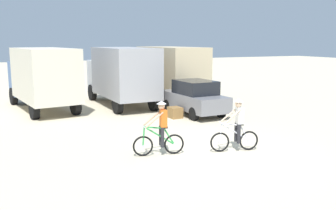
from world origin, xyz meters
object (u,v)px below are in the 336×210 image
box_truck_grey_hauler (121,73)px  supply_crate (175,113)px  box_truck_cream_rv (42,76)px  box_truck_tan_camper (167,71)px  sedan_parked (194,97)px  cyclist_orange_shirt (160,130)px  cyclist_cowboy_hat (236,127)px

box_truck_grey_hauler → supply_crate: (1.31, -4.47, -1.61)m
box_truck_cream_rv → box_truck_grey_hauler: 4.34m
box_truck_tan_camper → sedan_parked: box_truck_tan_camper is taller
box_truck_grey_hauler → box_truck_tan_camper: (3.19, 0.66, 0.00)m
box_truck_grey_hauler → sedan_parked: 4.92m
cyclist_orange_shirt → box_truck_cream_rv: bearing=104.3°
box_truck_grey_hauler → cyclist_cowboy_hat: (0.82, -10.38, -1.03)m
box_truck_cream_rv → box_truck_tan_camper: bearing=1.7°
box_truck_cream_rv → sedan_parked: box_truck_cream_rv is taller
supply_crate → box_truck_cream_rv: bearing=138.9°
box_truck_cream_rv → supply_crate: (5.63, -4.90, -1.61)m
box_truck_grey_hauler → supply_crate: bearing=-73.7°
cyclist_orange_shirt → cyclist_cowboy_hat: size_ratio=1.00×
cyclist_orange_shirt → supply_crate: (3.04, 5.27, -0.58)m
cyclist_cowboy_hat → box_truck_tan_camper: bearing=77.9°
box_truck_tan_camper → cyclist_cowboy_hat: box_truck_tan_camper is taller
supply_crate → cyclist_cowboy_hat: bearing=-94.7°
box_truck_tan_camper → cyclist_cowboy_hat: 11.34m
box_truck_cream_rv → box_truck_tan_camper: (7.51, 0.23, 0.00)m
sedan_parked → box_truck_cream_rv: bearing=146.7°
box_truck_grey_hauler → cyclist_cowboy_hat: box_truck_grey_hauler is taller
box_truck_cream_rv → cyclist_orange_shirt: 10.54m
cyclist_cowboy_hat → supply_crate: 5.96m
box_truck_cream_rv → cyclist_cowboy_hat: (5.14, -10.81, -1.03)m
cyclist_cowboy_hat → cyclist_orange_shirt: bearing=165.9°
cyclist_orange_shirt → cyclist_cowboy_hat: bearing=-14.1°
cyclist_cowboy_hat → supply_crate: cyclist_cowboy_hat is taller
box_truck_tan_camper → sedan_parked: (-0.63, -4.74, -0.99)m
box_truck_tan_camper → supply_crate: box_truck_tan_camper is taller
cyclist_orange_shirt → supply_crate: cyclist_orange_shirt is taller
box_truck_grey_hauler → cyclist_cowboy_hat: 10.46m
box_truck_grey_hauler → box_truck_tan_camper: 3.26m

